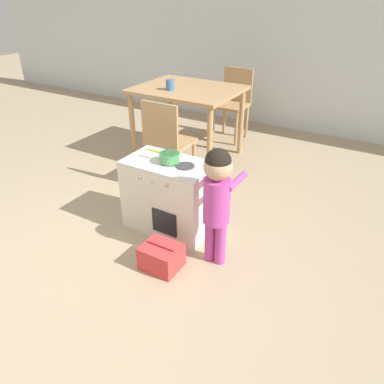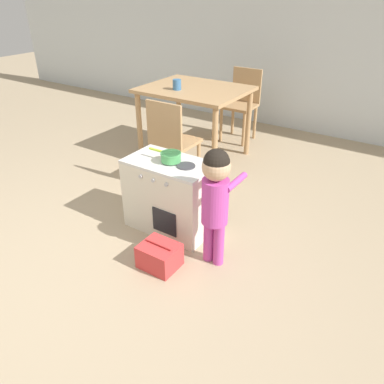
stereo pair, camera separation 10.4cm
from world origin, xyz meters
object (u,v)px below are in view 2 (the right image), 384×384
at_px(toy_pot, 171,156).
at_px(dining_table, 195,98).
at_px(dining_chair_near, 172,141).
at_px(dining_chair_far, 242,102).
at_px(play_kitchen, 170,195).
at_px(toy_basket, 160,256).
at_px(child_figure, 216,192).
at_px(cup_on_table, 177,85).

bearing_deg(toy_pot, dining_table, 115.84).
bearing_deg(toy_pot, dining_chair_near, 125.34).
relative_size(dining_table, dining_chair_far, 1.26).
bearing_deg(play_kitchen, dining_table, 115.36).
bearing_deg(dining_table, play_kitchen, -64.64).
bearing_deg(toy_basket, dining_chair_near, 121.26).
height_order(child_figure, dining_table, child_figure).
bearing_deg(dining_chair_near, dining_chair_far, 91.27).
height_order(toy_pot, toy_basket, toy_pot).
bearing_deg(toy_pot, toy_basket, -64.81).
bearing_deg(child_figure, dining_table, 127.11).
xyz_separation_m(child_figure, dining_chair_near, (-0.89, 0.75, -0.10)).
xyz_separation_m(toy_pot, dining_table, (-0.62, 1.28, 0.04)).
bearing_deg(dining_chair_near, child_figure, -40.24).
bearing_deg(toy_basket, child_figure, 41.96).
xyz_separation_m(play_kitchen, toy_pot, (0.01, 0.00, 0.33)).
distance_m(toy_basket, dining_chair_far, 2.58).
bearing_deg(toy_basket, dining_chair_far, 104.58).
relative_size(toy_basket, dining_chair_far, 0.31).
bearing_deg(toy_pot, child_figure, -20.31).
bearing_deg(toy_basket, toy_pot, 115.19).
height_order(dining_table, dining_chair_far, dining_chair_far).
distance_m(child_figure, cup_on_table, 1.79).
bearing_deg(dining_table, child_figure, -52.89).
xyz_separation_m(toy_pot, child_figure, (0.48, -0.18, -0.06)).
xyz_separation_m(dining_table, dining_chair_far, (0.18, 0.77, -0.20)).
relative_size(child_figure, cup_on_table, 8.22).
distance_m(toy_pot, dining_chair_near, 0.72).
xyz_separation_m(play_kitchen, dining_chair_near, (-0.40, 0.58, 0.17)).
distance_m(play_kitchen, toy_basket, 0.52).
relative_size(toy_basket, dining_chair_near, 0.31).
height_order(play_kitchen, toy_basket, play_kitchen).
distance_m(toy_basket, cup_on_table, 1.94).
distance_m(toy_basket, dining_chair_near, 1.23).
bearing_deg(dining_chair_near, play_kitchen, -55.54).
bearing_deg(dining_chair_far, dining_table, 76.95).
distance_m(dining_chair_far, cup_on_table, 1.04).
height_order(toy_basket, dining_table, dining_table).
height_order(dining_chair_near, cup_on_table, cup_on_table).
bearing_deg(child_figure, toy_pot, 159.69).
relative_size(play_kitchen, dining_chair_far, 0.79).
xyz_separation_m(dining_chair_far, cup_on_table, (-0.28, -0.93, 0.36)).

